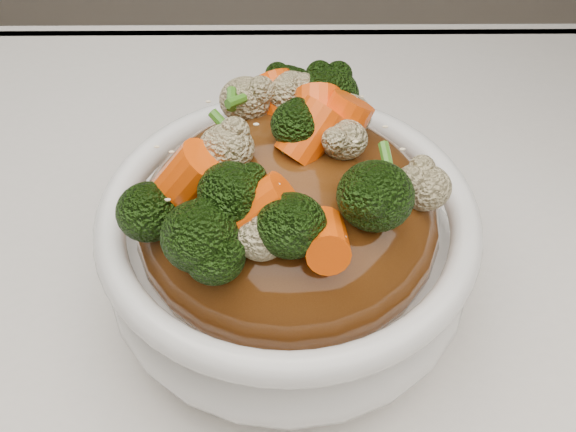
{
  "coord_description": "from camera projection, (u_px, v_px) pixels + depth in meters",
  "views": [
    {
      "loc": [
        -0.0,
        -0.23,
        1.13
      ],
      "look_at": [
        -0.0,
        0.05,
        0.83
      ],
      "focal_mm": 42.0,
      "sensor_mm": 36.0,
      "label": 1
    }
  ],
  "objects": [
    {
      "name": "scallions",
      "position": [
        288.0,
        134.0,
        0.36
      ],
      "size": [
        0.16,
        0.16,
        0.02
      ],
      "primitive_type": null,
      "rotation": [
        0.0,
        0.0,
        0.17
      ],
      "color": "#36751B",
      "rests_on": "sauce_base"
    },
    {
      "name": "cauliflower",
      "position": [
        288.0,
        140.0,
        0.37
      ],
      "size": [
        0.21,
        0.21,
        0.04
      ],
      "primitive_type": null,
      "rotation": [
        0.0,
        0.0,
        0.17
      ],
      "color": "#C2B484",
      "rests_on": "sauce_base"
    },
    {
      "name": "bowl",
      "position": [
        288.0,
        253.0,
        0.44
      ],
      "size": [
        0.27,
        0.27,
        0.09
      ],
      "primitive_type": null,
      "rotation": [
        0.0,
        0.0,
        0.17
      ],
      "color": "white",
      "rests_on": "tablecloth"
    },
    {
      "name": "broccoli",
      "position": [
        288.0,
        137.0,
        0.37
      ],
      "size": [
        0.21,
        0.21,
        0.05
      ],
      "primitive_type": null,
      "rotation": [
        0.0,
        0.0,
        0.17
      ],
      "color": "black",
      "rests_on": "sauce_base"
    },
    {
      "name": "tablecloth",
      "position": [
        293.0,
        377.0,
        0.45
      ],
      "size": [
        1.2,
        0.8,
        0.04
      ],
      "primitive_type": "cube",
      "color": "white",
      "rests_on": "dining_table"
    },
    {
      "name": "sauce_base",
      "position": [
        288.0,
        220.0,
        0.41
      ],
      "size": [
        0.21,
        0.21,
        0.1
      ],
      "primitive_type": "ellipsoid",
      "rotation": [
        0.0,
        0.0,
        0.17
      ],
      "color": "#4D270D",
      "rests_on": "bowl"
    },
    {
      "name": "carrots",
      "position": [
        288.0,
        135.0,
        0.37
      ],
      "size": [
        0.21,
        0.21,
        0.05
      ],
      "primitive_type": null,
      "rotation": [
        0.0,
        0.0,
        0.17
      ],
      "color": "#FD5208",
      "rests_on": "sauce_base"
    },
    {
      "name": "sesame_seeds",
      "position": [
        288.0,
        134.0,
        0.36
      ],
      "size": [
        0.19,
        0.19,
        0.01
      ],
      "primitive_type": null,
      "rotation": [
        0.0,
        0.0,
        0.17
      ],
      "color": "beige",
      "rests_on": "sauce_base"
    }
  ]
}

